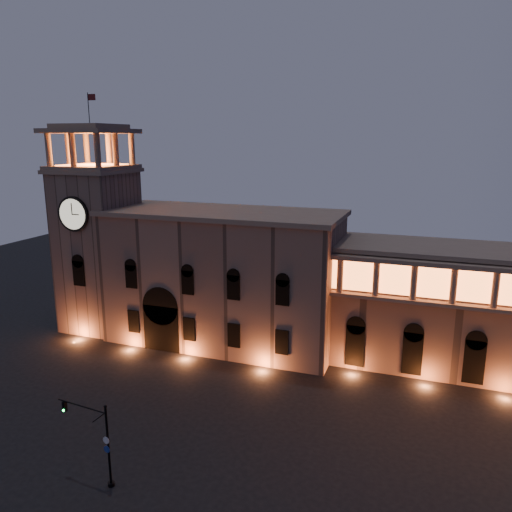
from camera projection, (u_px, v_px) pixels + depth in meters
ground at (150, 429)px, 46.67m from camera, size 160.00×160.00×0.00m
government_building at (222, 277)px, 65.42m from camera, size 30.80×12.80×17.60m
clock_tower at (98, 241)px, 69.78m from camera, size 9.80×9.80×32.40m
colonnade_wing at (506, 313)px, 56.33m from camera, size 40.60×11.50×14.50m
traffic_light at (99, 441)px, 38.58m from camera, size 5.09×0.85×7.01m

